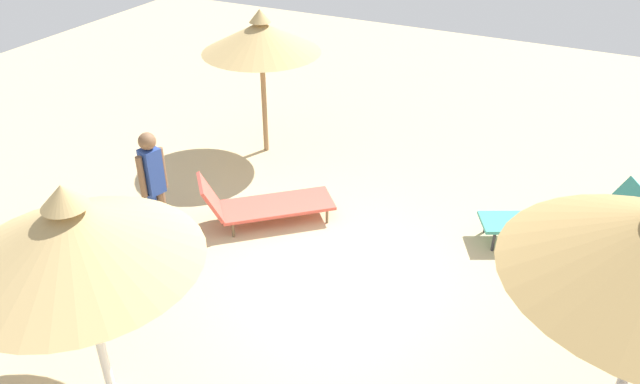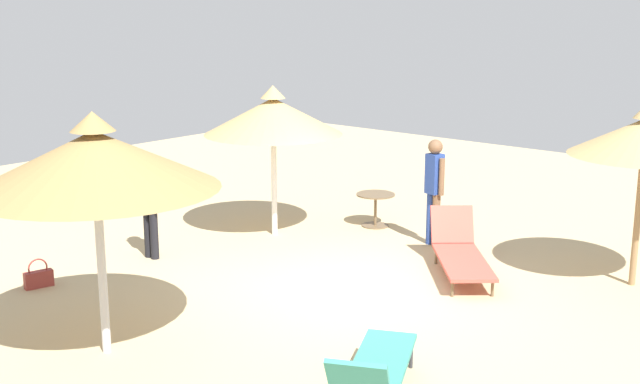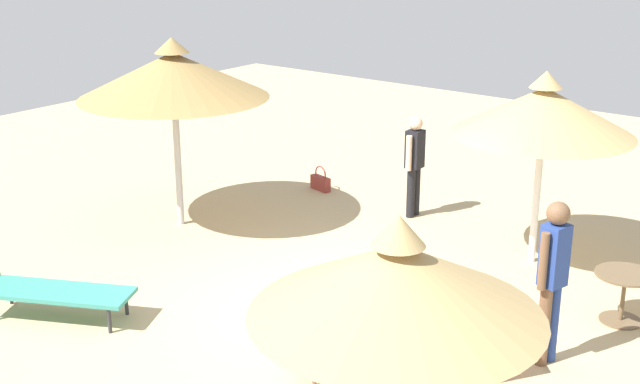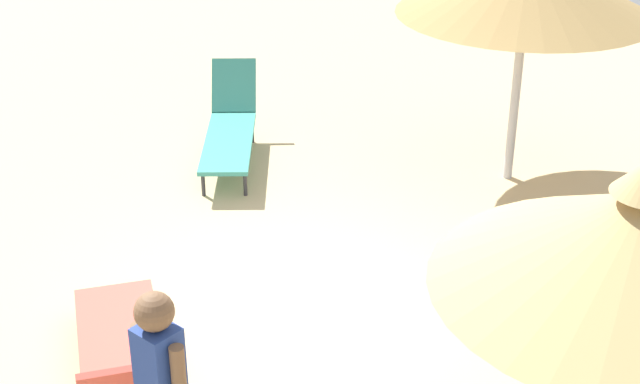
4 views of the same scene
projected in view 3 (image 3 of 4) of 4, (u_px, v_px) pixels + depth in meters
ground at (337, 307)px, 10.36m from camera, size 24.00×24.00×0.10m
parasol_umbrella_center at (544, 111)px, 10.93m from camera, size 2.36×2.36×2.60m
parasol_umbrella_near_left at (173, 75)px, 12.25m from camera, size 2.77×2.77×2.81m
parasol_umbrella_back at (397, 281)px, 5.79m from camera, size 2.07×2.07×2.63m
lounge_chair_far_right at (408, 346)px, 8.66m from camera, size 1.94×1.81×0.84m
lounge_chair_far_left at (33, 284)px, 9.92m from camera, size 2.19×1.46×0.95m
person_standing_near_right at (414, 161)px, 13.03m from camera, size 0.22×0.44×1.58m
person_standing_front at (553, 273)px, 8.70m from camera, size 0.27×0.42×1.78m
handbag at (320, 182)px, 14.47m from camera, size 0.42×0.22×0.43m
side_table_round at (624, 288)px, 9.78m from camera, size 0.69×0.69×0.60m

